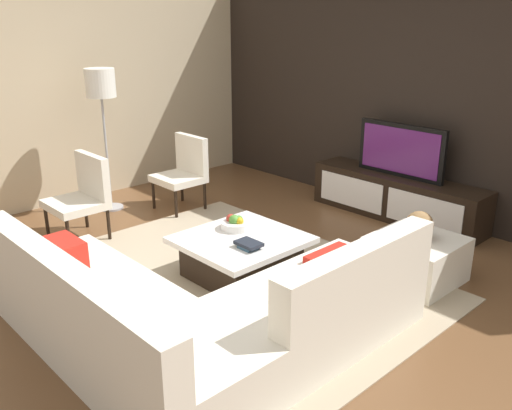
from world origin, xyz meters
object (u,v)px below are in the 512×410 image
object	(u,v)px
fruit_bowl	(236,224)
accent_chair_near	(83,192)
floor_lamp	(101,91)
accent_chair_far	(184,168)
media_console	(397,197)
sectional_couch	(196,313)
coffee_table	(241,256)
book_stack	(249,245)
television	(401,150)
decorative_ball	(419,225)
ottoman	(416,259)

from	to	relation	value
fruit_bowl	accent_chair_near	bearing A→B (deg)	-158.21
floor_lamp	accent_chair_far	distance (m)	1.28
media_console	floor_lamp	size ratio (longest dim) A/B	1.25
floor_lamp	accent_chair_far	xyz separation A→B (m)	(0.58, 0.68, -0.91)
sectional_couch	accent_chair_far	distance (m)	3.02
coffee_table	book_stack	bearing A→B (deg)	-27.20
television	coffee_table	bearing A→B (deg)	-92.49
floor_lamp	book_stack	xyz separation A→B (m)	(2.65, -0.18, -0.99)
coffee_table	fruit_bowl	size ratio (longest dim) A/B	3.58
decorative_ball	accent_chair_far	bearing A→B (deg)	-173.88
sectional_couch	ottoman	xyz separation A→B (m)	(0.48, 2.04, -0.08)
accent_chair_near	ottoman	bearing A→B (deg)	34.39
television	book_stack	distance (m)	2.44
floor_lamp	ottoman	bearing A→B (deg)	15.78
book_stack	ottoman	bearing A→B (deg)	53.42
media_console	fruit_bowl	size ratio (longest dim) A/B	7.40
decorative_ball	book_stack	world-z (taller)	decorative_ball
coffee_table	accent_chair_near	world-z (taller)	accent_chair_near
decorative_ball	book_stack	size ratio (longest dim) A/B	1.10
sectional_couch	fruit_bowl	bearing A→B (deg)	126.67
accent_chair_far	book_stack	bearing A→B (deg)	-24.57
coffee_table	accent_chair_near	xyz separation A→B (m)	(-1.82, -0.56, 0.29)
television	fruit_bowl	distance (m)	2.25
coffee_table	accent_chair_far	world-z (taller)	accent_chair_far
media_console	accent_chair_near	xyz separation A→B (m)	(-1.92, -2.85, 0.24)
coffee_table	ottoman	xyz separation A→B (m)	(1.10, 1.07, -0.00)
media_console	accent_chair_far	distance (m)	2.50
television	sectional_couch	size ratio (longest dim) A/B	0.44
media_console	sectional_couch	world-z (taller)	sectional_couch
accent_chair_near	ottoman	xyz separation A→B (m)	(2.91, 1.63, -0.29)
media_console	ottoman	distance (m)	1.58
television	accent_chair_far	distance (m)	2.51
media_console	decorative_ball	size ratio (longest dim) A/B	8.59
accent_chair_near	book_stack	size ratio (longest dim) A/B	3.95
sectional_couch	book_stack	distance (m)	0.96
accent_chair_far	decorative_ball	bearing A→B (deg)	4.23
accent_chair_far	ottoman	bearing A→B (deg)	4.23
accent_chair_near	television	bearing A→B (deg)	61.33
accent_chair_near	floor_lamp	bearing A→B (deg)	139.71
media_console	television	bearing A→B (deg)	90.00
sectional_couch	floor_lamp	bearing A→B (deg)	161.10
media_console	coffee_table	distance (m)	2.30
television	sectional_couch	xyz separation A→B (m)	(0.52, -3.27, -0.52)
coffee_table	decorative_ball	distance (m)	1.56
coffee_table	book_stack	distance (m)	0.32
accent_chair_near	floor_lamp	size ratio (longest dim) A/B	0.53
sectional_couch	decorative_ball	bearing A→B (deg)	76.77
book_stack	accent_chair_near	bearing A→B (deg)	-167.70
floor_lamp	book_stack	distance (m)	2.84
accent_chair_near	book_stack	distance (m)	2.09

